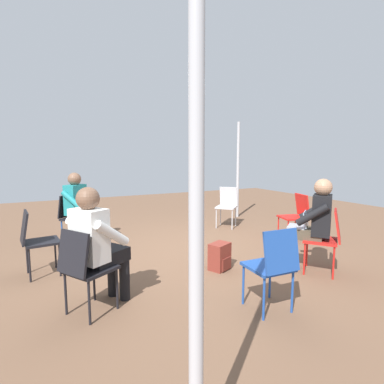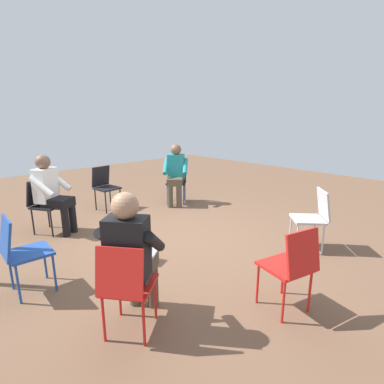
# 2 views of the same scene
# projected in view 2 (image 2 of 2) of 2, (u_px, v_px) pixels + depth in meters

# --- Properties ---
(ground_plane) EXTENTS (14.00, 14.00, 0.00)m
(ground_plane) POSITION_uv_depth(u_px,v_px,m) (174.00, 240.00, 4.49)
(ground_plane) COLOR brown
(chair_northeast) EXTENTS (0.58, 0.57, 0.85)m
(chair_northeast) POSITION_uv_depth(u_px,v_px,m) (126.00, 283.00, 2.43)
(chair_northeast) COLOR red
(chair_northeast) RESTS_ON ground
(chair_northwest) EXTENTS (0.58, 0.59, 0.85)m
(chair_northwest) POSITION_uv_depth(u_px,v_px,m) (314.00, 215.00, 4.07)
(chair_northwest) COLOR #B7B7BC
(chair_northwest) RESTS_ON ground
(chair_southeast) EXTENTS (0.56, 0.58, 0.85)m
(chair_southeast) POSITION_uv_depth(u_px,v_px,m) (44.00, 202.00, 4.69)
(chair_southeast) COLOR black
(chair_southeast) RESTS_ON ground
(chair_north) EXTENTS (0.49, 0.52, 0.85)m
(chair_north) POSITION_uv_depth(u_px,v_px,m) (291.00, 264.00, 2.74)
(chair_north) COLOR red
(chair_north) RESTS_ON ground
(chair_southwest) EXTENTS (0.59, 0.58, 0.85)m
(chair_southwest) POSITION_uv_depth(u_px,v_px,m) (177.00, 179.00, 6.37)
(chair_southwest) COLOR black
(chair_southwest) RESTS_ON ground
(chair_east) EXTENTS (0.45, 0.42, 0.85)m
(chair_east) POSITION_uv_depth(u_px,v_px,m) (21.00, 249.00, 3.04)
(chair_east) COLOR #1E4799
(chair_east) RESTS_ON ground
(chair_south) EXTENTS (0.44, 0.48, 0.85)m
(chair_south) POSITION_uv_depth(u_px,v_px,m) (105.00, 185.00, 5.84)
(chair_south) COLOR black
(chair_south) RESTS_ON ground
(person_with_laptop) EXTENTS (0.64, 0.63, 1.24)m
(person_with_laptop) POSITION_uv_depth(u_px,v_px,m) (132.00, 252.00, 2.54)
(person_with_laptop) COLOR #4C4233
(person_with_laptop) RESTS_ON ground
(person_in_white) EXTENTS (0.62, 0.63, 1.24)m
(person_in_white) POSITION_uv_depth(u_px,v_px,m) (51.00, 190.00, 4.60)
(person_in_white) COLOR black
(person_in_white) RESTS_ON ground
(person_in_teal) EXTENTS (0.63, 0.63, 1.24)m
(person_in_teal) POSITION_uv_depth(u_px,v_px,m) (176.00, 171.00, 6.16)
(person_in_teal) COLOR #4C4233
(person_in_teal) RESTS_ON ground
(backpack_near_laptop_user) EXTENTS (0.31, 0.34, 0.36)m
(backpack_near_laptop_user) POSITION_uv_depth(u_px,v_px,m) (129.00, 249.00, 3.82)
(backpack_near_laptop_user) COLOR maroon
(backpack_near_laptop_user) RESTS_ON ground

